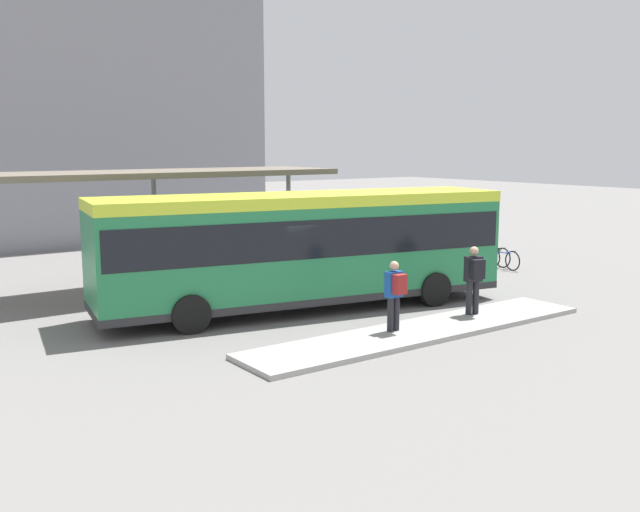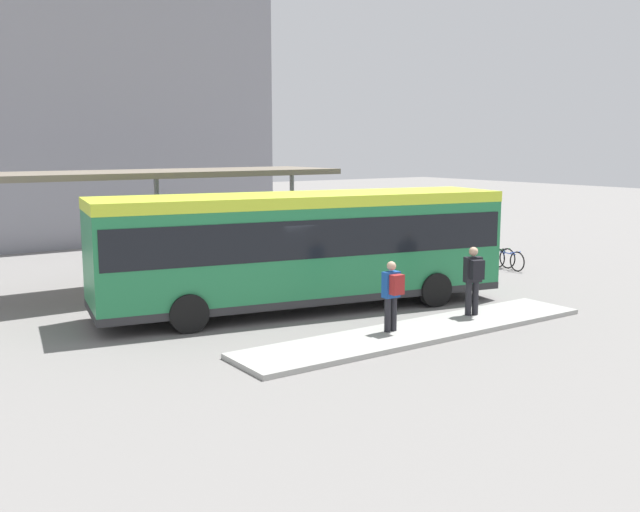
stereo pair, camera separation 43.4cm
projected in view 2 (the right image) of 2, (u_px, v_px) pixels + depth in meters
The scene contains 10 objects.
ground_plane at pixel (303, 309), 19.87m from camera, with size 120.00×120.00×0.00m, color slate.
curb_island at pixel (420, 331), 17.24m from camera, with size 9.82×1.80×0.12m.
city_bus at pixel (303, 242), 19.59m from camera, with size 11.67×4.62×3.21m.
pedestrian_waiting at pixel (392, 292), 16.84m from camera, with size 0.41×0.43×1.69m.
pedestrian_companion at pixel (474, 276), 18.45m from camera, with size 0.51×0.55×1.80m.
bicycle_blue at pixel (507, 259), 26.14m from camera, with size 0.48×1.73×0.75m.
bicycle_green at pixel (497, 256), 26.78m from camera, with size 0.48×1.80×0.77m.
bicycle_orange at pixel (482, 255), 27.28m from camera, with size 0.48×1.56×0.67m.
station_shelter at pixel (156, 176), 22.31m from camera, with size 11.86×3.43×3.73m.
station_building at pixel (32, 103), 34.95m from camera, with size 20.54×11.58×13.11m.
Camera 2 is at (-10.63, -16.24, 4.52)m, focal length 40.00 mm.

